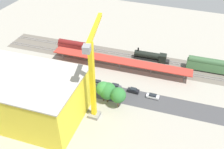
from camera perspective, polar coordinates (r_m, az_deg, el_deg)
ground_plane at (r=98.94m, az=-1.60°, el=-2.81°), size 183.84×183.84×0.00m
rail_bed at (r=115.65m, az=2.46°, el=3.69°), size 115.46×19.99×0.01m
street_asphalt at (r=96.96m, az=-2.22°, el=-3.79°), size 115.20×14.54×0.01m
track_rails at (r=115.56m, az=2.46°, el=3.76°), size 114.77×13.56×0.12m
platform_canopy_near at (r=106.26m, az=1.79°, el=3.15°), size 60.20×8.05×4.48m
locomotive at (r=114.73m, az=9.06°, el=4.05°), size 16.03×3.64×5.25m
passenger_coach at (r=113.02m, az=20.88°, el=2.14°), size 16.98×3.95×6.20m
freight_coach_far at (r=119.32m, az=-8.46°, el=6.27°), size 16.24×3.58×6.21m
parked_car_0 at (r=94.75m, az=9.22°, el=-4.92°), size 4.80×1.92×1.62m
parked_car_1 at (r=96.28m, az=4.84°, el=-3.65°), size 4.46×1.84×1.75m
parked_car_2 at (r=97.74m, az=0.71°, el=-2.75°), size 4.73×2.01×1.86m
parked_car_3 at (r=99.91m, az=-3.27°, el=-1.87°), size 4.22×1.92×1.67m
construction_building at (r=87.05m, az=-18.48°, el=-4.86°), size 35.91×24.49×15.66m
construction_roof_slab at (r=82.22m, az=-19.54°, el=-0.65°), size 36.53×25.12×0.40m
tower_crane at (r=77.03m, az=-4.35°, el=0.72°), size 7.08×23.26×30.37m
box_truck_0 at (r=101.94m, az=-13.96°, el=-1.57°), size 8.67×3.34×3.23m
street_tree_0 at (r=89.30m, az=-2.00°, el=-3.26°), size 5.33×5.33×8.27m
street_tree_1 at (r=89.35m, az=-1.00°, el=-3.76°), size 6.30×6.30×8.10m
street_tree_2 at (r=98.94m, az=-15.20°, el=-0.48°), size 5.22×5.22×7.84m
street_tree_3 at (r=87.09m, az=1.42°, el=-4.72°), size 5.51×5.51×8.08m
street_tree_4 at (r=105.27m, az=-19.07°, el=0.91°), size 6.14×6.14×7.90m
traffic_light at (r=96.81m, az=-11.39°, el=-1.12°), size 0.50×0.36×7.16m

